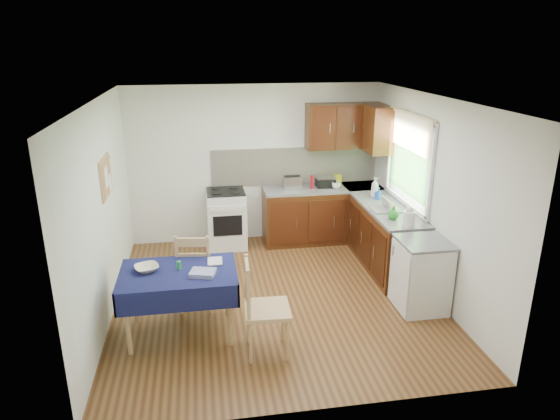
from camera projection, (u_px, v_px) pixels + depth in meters
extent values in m
plane|color=#4F2B15|center=(275.00, 297.00, 6.41)|extent=(4.20, 4.20, 0.00)
cube|color=white|center=(275.00, 99.00, 5.60)|extent=(4.00, 4.20, 0.02)
cube|color=white|center=(255.00, 164.00, 7.96)|extent=(4.00, 0.02, 2.50)
cube|color=white|center=(315.00, 284.00, 4.04)|extent=(4.00, 0.02, 2.50)
cube|color=white|center=(102.00, 213.00, 5.70)|extent=(0.02, 4.20, 2.50)
cube|color=white|center=(431.00, 197.00, 6.31)|extent=(0.02, 4.20, 2.50)
cube|color=black|center=(322.00, 215.00, 8.11)|extent=(1.90, 0.60, 0.86)
cube|color=black|center=(386.00, 239.00, 7.14)|extent=(0.60, 1.70, 0.86)
cube|color=slate|center=(323.00, 188.00, 7.96)|extent=(1.90, 0.60, 0.04)
cube|color=slate|center=(388.00, 209.00, 6.99)|extent=(0.60, 1.70, 0.04)
cube|color=slate|center=(362.00, 187.00, 8.06)|extent=(0.60, 0.60, 0.04)
cube|color=beige|center=(295.00, 166.00, 8.07)|extent=(2.70, 0.02, 0.60)
cube|color=black|center=(344.00, 126.00, 7.82)|extent=(1.20, 0.35, 0.70)
cube|color=black|center=(380.00, 130.00, 7.49)|extent=(0.35, 0.50, 0.70)
cube|color=white|center=(227.00, 219.00, 7.87)|extent=(0.60, 0.60, 0.90)
cube|color=black|center=(226.00, 192.00, 7.72)|extent=(0.58, 0.58, 0.02)
cube|color=black|center=(228.00, 226.00, 7.58)|extent=(0.44, 0.01, 0.32)
cube|color=#2A5924|center=(409.00, 164.00, 6.88)|extent=(0.01, 1.40, 0.85)
cube|color=white|center=(412.00, 117.00, 6.67)|extent=(0.04, 1.48, 0.06)
cube|color=white|center=(405.00, 202.00, 7.06)|extent=(0.04, 1.48, 0.06)
cube|color=beige|center=(410.00, 134.00, 6.74)|extent=(0.02, 1.36, 0.44)
cube|color=white|center=(421.00, 276.00, 6.02)|extent=(0.55, 0.58, 0.85)
cube|color=slate|center=(425.00, 242.00, 5.87)|extent=(0.58, 0.60, 0.03)
cube|color=tan|center=(105.00, 177.00, 5.87)|extent=(0.02, 0.62, 0.47)
cube|color=#AF6B49|center=(107.00, 177.00, 5.87)|extent=(0.01, 0.56, 0.41)
cube|color=white|center=(106.00, 177.00, 5.79)|extent=(0.00, 0.18, 0.24)
cube|color=white|center=(110.00, 182.00, 6.01)|extent=(0.00, 0.15, 0.20)
cube|color=#101040|center=(178.00, 273.00, 5.39)|extent=(1.22, 0.81, 0.03)
cube|color=#101040|center=(178.00, 301.00, 5.03)|extent=(1.26, 0.02, 0.26)
cube|color=#101040|center=(180.00, 266.00, 5.81)|extent=(1.26, 0.02, 0.26)
cube|color=#101040|center=(120.00, 287.00, 5.33)|extent=(0.02, 0.85, 0.26)
cube|color=#101040|center=(236.00, 278.00, 5.52)|extent=(0.02, 0.85, 0.26)
cylinder|color=tan|center=(127.00, 324.00, 5.12)|extent=(0.05, 0.05, 0.73)
cylinder|color=tan|center=(230.00, 315.00, 5.29)|extent=(0.05, 0.05, 0.73)
cylinder|color=tan|center=(134.00, 294.00, 5.73)|extent=(0.05, 0.05, 0.73)
cylinder|color=tan|center=(227.00, 287.00, 5.89)|extent=(0.05, 0.05, 0.73)
cube|color=tan|center=(196.00, 271.00, 6.03)|extent=(0.50, 0.50, 0.04)
cube|color=tan|center=(192.00, 249.00, 5.73)|extent=(0.40, 0.09, 0.32)
cylinder|color=tan|center=(213.00, 282.00, 6.28)|extent=(0.04, 0.04, 0.48)
cylinder|color=tan|center=(185.00, 282.00, 6.27)|extent=(0.04, 0.04, 0.48)
cylinder|color=tan|center=(210.00, 296.00, 5.94)|extent=(0.04, 0.04, 0.48)
cylinder|color=tan|center=(180.00, 296.00, 5.93)|extent=(0.04, 0.04, 0.48)
cube|color=tan|center=(267.00, 310.00, 5.14)|extent=(0.48, 0.48, 0.04)
cube|color=tan|center=(247.00, 277.00, 4.99)|extent=(0.05, 0.42, 0.33)
cylinder|color=tan|center=(287.00, 339.00, 5.06)|extent=(0.04, 0.04, 0.49)
cylinder|color=tan|center=(283.00, 320.00, 5.41)|extent=(0.04, 0.04, 0.49)
cylinder|color=tan|center=(251.00, 342.00, 5.02)|extent=(0.04, 0.04, 0.49)
cylinder|color=tan|center=(249.00, 322.00, 5.37)|extent=(0.04, 0.04, 0.49)
cube|color=#BCBDC1|center=(292.00, 183.00, 7.85)|extent=(0.29, 0.18, 0.20)
cube|color=black|center=(292.00, 176.00, 7.81)|extent=(0.25, 0.02, 0.02)
cube|color=black|center=(325.00, 182.00, 7.98)|extent=(0.29, 0.25, 0.14)
cube|color=#BCBDC1|center=(325.00, 177.00, 7.95)|extent=(0.29, 0.25, 0.03)
cylinder|color=#AF0E15|center=(312.00, 182.00, 7.84)|extent=(0.05, 0.05, 0.22)
cube|color=gold|center=(338.00, 179.00, 8.14)|extent=(0.13, 0.11, 0.15)
cube|color=gray|center=(386.00, 210.00, 6.88)|extent=(0.38, 0.29, 0.02)
cylinder|color=white|center=(386.00, 204.00, 6.85)|extent=(0.05, 0.18, 0.18)
cylinder|color=white|center=(409.00, 219.00, 6.27)|extent=(0.15, 0.15, 0.19)
sphere|color=white|center=(410.00, 210.00, 6.23)|extent=(0.10, 0.10, 0.10)
imported|color=silver|center=(336.00, 185.00, 7.86)|extent=(0.17, 0.17, 0.11)
imported|color=white|center=(375.00, 187.00, 7.44)|extent=(0.16, 0.16, 0.29)
imported|color=blue|center=(378.00, 194.00, 7.33)|extent=(0.11, 0.11, 0.17)
imported|color=#289027|center=(393.00, 213.00, 6.52)|extent=(0.17, 0.17, 0.18)
imported|color=beige|center=(147.00, 268.00, 5.39)|extent=(0.32, 0.32, 0.06)
imported|color=white|center=(208.00, 262.00, 5.60)|extent=(0.17, 0.23, 0.02)
cylinder|color=green|center=(179.00, 265.00, 5.42)|extent=(0.05, 0.05, 0.10)
cube|color=#2A339A|center=(203.00, 273.00, 5.29)|extent=(0.31, 0.27, 0.05)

